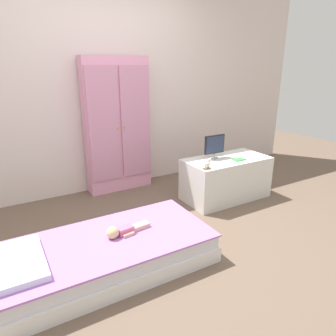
{
  "coord_description": "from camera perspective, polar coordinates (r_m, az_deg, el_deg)",
  "views": [
    {
      "loc": [
        -1.19,
        -2.18,
        1.57
      ],
      "look_at": [
        0.31,
        0.41,
        0.55
      ],
      "focal_mm": 32.79,
      "sensor_mm": 36.0,
      "label": 1
    }
  ],
  "objects": [
    {
      "name": "bed",
      "position": [
        2.6,
        -11.0,
        -15.36
      ],
      "size": [
        1.67,
        0.8,
        0.25
      ],
      "color": "white",
      "rests_on": "ground_plane"
    },
    {
      "name": "pillow",
      "position": [
        2.44,
        -25.88,
        -15.41
      ],
      "size": [
        0.32,
        0.57,
        0.05
      ],
      "primitive_type": "cube",
      "color": "silver",
      "rests_on": "bed"
    },
    {
      "name": "rocking_horse_toy",
      "position": [
        3.29,
        7.34,
        0.64
      ],
      "size": [
        0.09,
        0.04,
        0.11
      ],
      "color": "#8E6642",
      "rests_on": "tv_stand"
    },
    {
      "name": "wardrobe",
      "position": [
        3.92,
        -9.38,
        7.71
      ],
      "size": [
        0.82,
        0.25,
        1.66
      ],
      "color": "#E599BC",
      "rests_on": "ground_plane"
    },
    {
      "name": "tv_monitor",
      "position": [
        3.65,
        8.65,
        4.22
      ],
      "size": [
        0.27,
        0.1,
        0.28
      ],
      "color": "#99999E",
      "rests_on": "tv_stand"
    },
    {
      "name": "book_green",
      "position": [
        3.68,
        13.02,
        1.54
      ],
      "size": [
        0.14,
        0.09,
        0.01
      ],
      "primitive_type": "cube",
      "color": "#429E51",
      "rests_on": "tv_stand"
    },
    {
      "name": "ground_plane",
      "position": [
        2.95,
        -1.23,
        -13.69
      ],
      "size": [
        10.0,
        10.0,
        0.02
      ],
      "primitive_type": "cube",
      "color": "brown"
    },
    {
      "name": "tv_stand",
      "position": [
        3.79,
        10.68,
        -1.89
      ],
      "size": [
        1.03,
        0.52,
        0.51
      ],
      "primitive_type": "cube",
      "color": "silver",
      "rests_on": "ground_plane"
    },
    {
      "name": "back_wall",
      "position": [
        3.94,
        -12.93,
        15.14
      ],
      "size": [
        6.4,
        0.05,
        2.7
      ],
      "primitive_type": "cube",
      "color": "silver",
      "rests_on": "ground_plane"
    },
    {
      "name": "doll",
      "position": [
        2.56,
        -8.83,
        -11.51
      ],
      "size": [
        0.39,
        0.14,
        0.1
      ],
      "color": "#D6668E",
      "rests_on": "bed"
    }
  ]
}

